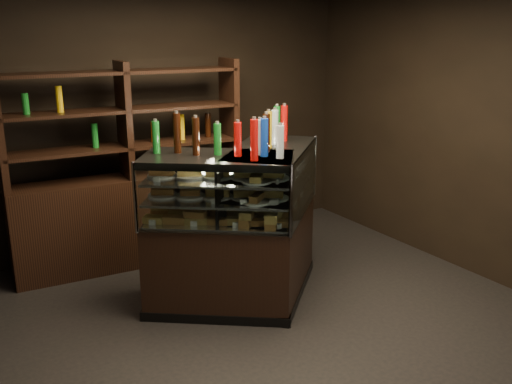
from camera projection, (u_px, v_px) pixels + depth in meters
ground at (259, 349)px, 4.24m from camera, size 5.00×5.00×0.00m
room_shell at (260, 85)px, 3.69m from camera, size 5.02×5.02×3.01m
display_case at (245, 251)px, 4.88m from camera, size 1.84×1.29×1.33m
food_display at (245, 188)px, 4.72m from camera, size 1.51×0.90×0.42m
bottles_top at (244, 134)px, 4.60m from camera, size 1.34×0.76×0.30m
potted_conifer at (231, 227)px, 5.41m from camera, size 0.39×0.39×0.83m
back_shelving at (130, 205)px, 5.63m from camera, size 2.28×0.56×2.00m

